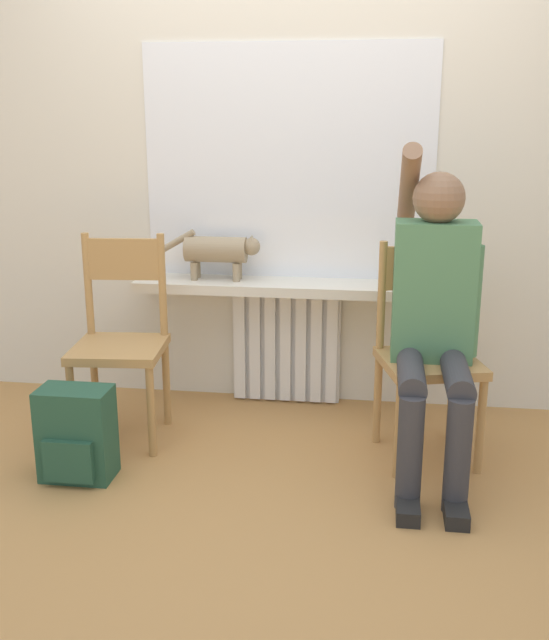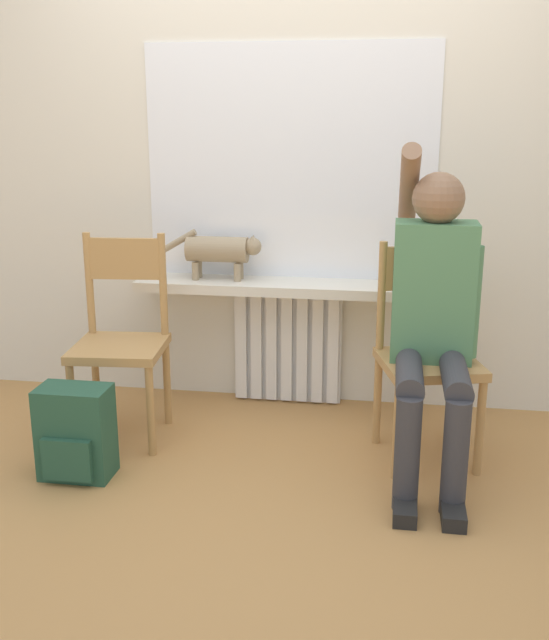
# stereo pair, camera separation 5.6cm
# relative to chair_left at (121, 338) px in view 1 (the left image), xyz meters

# --- Properties ---
(ground_plane) EXTENTS (12.00, 12.00, 0.00)m
(ground_plane) POSITION_rel_chair_left_xyz_m (0.71, -0.60, -0.48)
(ground_plane) COLOR #B27F47
(wall_with_window) EXTENTS (7.00, 0.06, 2.70)m
(wall_with_window) POSITION_rel_chair_left_xyz_m (0.71, 0.63, 0.87)
(wall_with_window) COLOR silver
(wall_with_window) RESTS_ON ground_plane
(radiator) EXTENTS (0.57, 0.08, 0.62)m
(radiator) POSITION_rel_chair_left_xyz_m (0.71, 0.55, -0.17)
(radiator) COLOR white
(radiator) RESTS_ON ground_plane
(windowsill) EXTENTS (1.51, 0.27, 0.05)m
(windowsill) POSITION_rel_chair_left_xyz_m (0.71, 0.46, 0.16)
(windowsill) COLOR silver
(windowsill) RESTS_ON radiator
(window_glass) EXTENTS (1.45, 0.01, 1.15)m
(window_glass) POSITION_rel_chair_left_xyz_m (0.71, 0.59, 0.76)
(window_glass) COLOR white
(window_glass) RESTS_ON windowsill
(chair_left) EXTENTS (0.44, 0.44, 0.95)m
(chair_left) POSITION_rel_chair_left_xyz_m (0.00, 0.00, 0.00)
(chair_left) COLOR #B2844C
(chair_left) RESTS_ON ground_plane
(chair_right) EXTENTS (0.49, 0.49, 0.95)m
(chair_right) POSITION_rel_chair_left_xyz_m (1.39, -0.00, 0.00)
(chair_right) COLOR #B2844C
(chair_right) RESTS_ON ground_plane
(person) EXTENTS (0.36, 1.03, 1.38)m
(person) POSITION_rel_chair_left_xyz_m (1.41, -0.13, 0.22)
(person) COLOR #333338
(person) RESTS_ON ground_plane
(cat) EXTENTS (0.53, 0.13, 0.26)m
(cat) POSITION_rel_chair_left_xyz_m (0.37, 0.47, 0.33)
(cat) COLOR #9E896B
(cat) RESTS_ON windowsill
(backpack) EXTENTS (0.30, 0.21, 0.40)m
(backpack) POSITION_rel_chair_left_xyz_m (-0.05, -0.45, -0.29)
(backpack) COLOR #234C38
(backpack) RESTS_ON ground_plane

